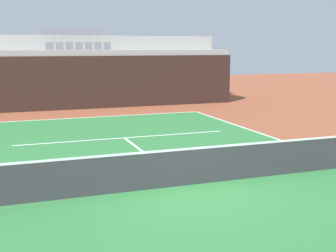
{
  "coord_description": "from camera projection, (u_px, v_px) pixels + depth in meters",
  "views": [
    {
      "loc": [
        -4.22,
        -10.18,
        3.5
      ],
      "look_at": [
        0.2,
        2.0,
        1.2
      ],
      "focal_mm": 47.95,
      "sensor_mm": 36.0,
      "label": 1
    }
  ],
  "objects": [
    {
      "name": "service_line_far",
      "position": [
        124.0,
        138.0,
        17.38
      ],
      "size": [
        8.26,
        0.1,
        0.0
      ],
      "primitive_type": "cube",
      "color": "white",
      "rests_on": "court_surface"
    },
    {
      "name": "stands_tier_lower",
      "position": [
        81.0,
        78.0,
        26.54
      ],
      "size": [
        18.24,
        2.4,
        3.31
      ],
      "primitive_type": "cube",
      "color": "#9E9E99",
      "rests_on": "ground_plane"
    },
    {
      "name": "seating_row_lower",
      "position": [
        79.0,
        48.0,
        26.32
      ],
      "size": [
        3.81,
        0.44,
        0.44
      ],
      "color": "slate",
      "rests_on": "stands_tier_lower"
    },
    {
      "name": "ground_plane",
      "position": [
        187.0,
        185.0,
        11.45
      ],
      "size": [
        80.0,
        80.0,
        0.0
      ],
      "primitive_type": "plane",
      "color": "brown"
    },
    {
      "name": "seating_row_upper",
      "position": [
        73.0,
        34.0,
        28.39
      ],
      "size": [
        3.81,
        0.44,
        0.44
      ],
      "color": "slate",
      "rests_on": "stands_tier_upper"
    },
    {
      "name": "centre_service_line",
      "position": [
        149.0,
        157.0,
        14.41
      ],
      "size": [
        0.1,
        6.4,
        0.0
      ],
      "primitive_type": "cube",
      "color": "white",
      "rests_on": "court_surface"
    },
    {
      "name": "back_wall",
      "position": [
        85.0,
        83.0,
        25.32
      ],
      "size": [
        18.24,
        0.3,
        2.98
      ],
      "primitive_type": "cube",
      "color": "black",
      "rests_on": "ground_plane"
    },
    {
      "name": "baseline_far",
      "position": [
        97.0,
        117.0,
        22.51
      ],
      "size": [
        11.0,
        0.1,
        0.0
      ],
      "primitive_type": "cube",
      "color": "white",
      "rests_on": "court_surface"
    },
    {
      "name": "tennis_net",
      "position": [
        187.0,
        166.0,
        11.37
      ],
      "size": [
        11.08,
        0.08,
        1.07
      ],
      "color": "black",
      "rests_on": "court_surface"
    },
    {
      "name": "stands_tier_upper",
      "position": [
        74.0,
        69.0,
        28.69
      ],
      "size": [
        18.24,
        2.4,
        4.18
      ],
      "primitive_type": "cube",
      "color": "#9E9E99",
      "rests_on": "ground_plane"
    },
    {
      "name": "court_surface",
      "position": [
        187.0,
        185.0,
        11.45
      ],
      "size": [
        11.0,
        24.0,
        0.01
      ],
      "primitive_type": "cube",
      "color": "#2D7238",
      "rests_on": "ground_plane"
    }
  ]
}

